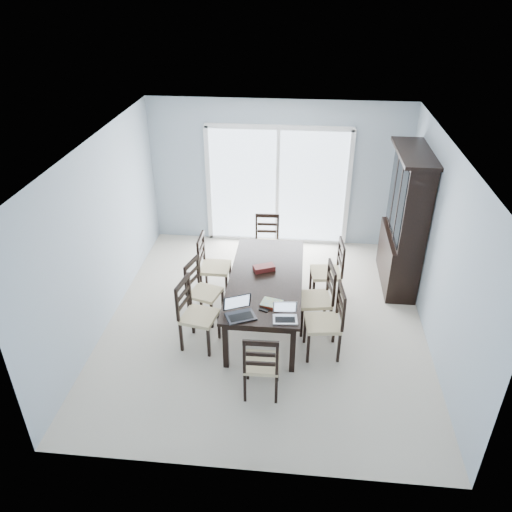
# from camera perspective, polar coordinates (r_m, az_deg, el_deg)

# --- Properties ---
(floor) EXTENTS (5.00, 5.00, 0.00)m
(floor) POSITION_cam_1_polar(r_m,az_deg,el_deg) (7.31, 1.08, -7.38)
(floor) COLOR beige
(floor) RESTS_ON ground
(ceiling) EXTENTS (5.00, 5.00, 0.00)m
(ceiling) POSITION_cam_1_polar(r_m,az_deg,el_deg) (6.09, 1.31, 12.42)
(ceiling) COLOR white
(ceiling) RESTS_ON back_wall
(back_wall) EXTENTS (4.50, 0.02, 2.60)m
(back_wall) POSITION_cam_1_polar(r_m,az_deg,el_deg) (8.87, 2.51, 9.31)
(back_wall) COLOR #9BABB9
(back_wall) RESTS_ON floor
(wall_left) EXTENTS (0.02, 5.00, 2.60)m
(wall_left) POSITION_cam_1_polar(r_m,az_deg,el_deg) (7.11, -17.21, 2.39)
(wall_left) COLOR #9BABB9
(wall_left) RESTS_ON floor
(wall_right) EXTENTS (0.02, 5.00, 2.60)m
(wall_right) POSITION_cam_1_polar(r_m,az_deg,el_deg) (6.83, 20.35, 0.61)
(wall_right) COLOR #9BABB9
(wall_right) RESTS_ON floor
(balcony) EXTENTS (4.50, 2.00, 0.10)m
(balcony) POSITION_cam_1_polar(r_m,az_deg,el_deg) (10.33, 2.69, 4.27)
(balcony) COLOR gray
(balcony) RESTS_ON ground
(railing) EXTENTS (4.50, 0.06, 1.10)m
(railing) POSITION_cam_1_polar(r_m,az_deg,el_deg) (11.01, 3.07, 9.35)
(railing) COLOR #99999E
(railing) RESTS_ON balcony
(dining_table) EXTENTS (1.00, 2.20, 0.75)m
(dining_table) POSITION_cam_1_polar(r_m,az_deg,el_deg) (6.92, 1.13, -2.96)
(dining_table) COLOR black
(dining_table) RESTS_ON floor
(china_hutch) EXTENTS (0.50, 1.38, 2.20)m
(china_hutch) POSITION_cam_1_polar(r_m,az_deg,el_deg) (7.96, 16.63, 3.69)
(china_hutch) COLOR black
(china_hutch) RESTS_ON floor
(sliding_door) EXTENTS (2.52, 0.05, 2.18)m
(sliding_door) POSITION_cam_1_polar(r_m,az_deg,el_deg) (8.93, 2.47, 7.98)
(sliding_door) COLOR silver
(sliding_door) RESTS_ON floor
(chair_left_near) EXTENTS (0.52, 0.51, 1.14)m
(chair_left_near) POSITION_cam_1_polar(r_m,az_deg,el_deg) (6.61, -7.34, -5.76)
(chair_left_near) COLOR black
(chair_left_near) RESTS_ON floor
(chair_left_mid) EXTENTS (0.51, 0.50, 1.07)m
(chair_left_mid) POSITION_cam_1_polar(r_m,az_deg,el_deg) (7.12, -6.52, -3.20)
(chair_left_mid) COLOR black
(chair_left_mid) RESTS_ON floor
(chair_left_far) EXTENTS (0.44, 0.43, 1.15)m
(chair_left_far) POSITION_cam_1_polar(r_m,az_deg,el_deg) (7.61, -5.42, -0.38)
(chair_left_far) COLOR black
(chair_left_far) RESTS_ON floor
(chair_right_near) EXTENTS (0.50, 0.49, 1.16)m
(chair_right_near) POSITION_cam_1_polar(r_m,az_deg,el_deg) (6.47, 8.59, -6.62)
(chair_right_near) COLOR black
(chair_right_near) RESTS_ON floor
(chair_right_mid) EXTENTS (0.51, 0.50, 1.16)m
(chair_right_mid) POSITION_cam_1_polar(r_m,az_deg,el_deg) (6.90, 7.59, -3.97)
(chair_right_mid) COLOR black
(chair_right_mid) RESTS_ON floor
(chair_right_far) EXTENTS (0.48, 0.47, 1.14)m
(chair_right_far) POSITION_cam_1_polar(r_m,az_deg,el_deg) (7.52, 8.77, -1.03)
(chair_right_far) COLOR black
(chair_right_far) RESTS_ON floor
(chair_end_near) EXTENTS (0.41, 0.42, 1.08)m
(chair_end_near) POSITION_cam_1_polar(r_m,az_deg,el_deg) (5.81, 0.61, -11.77)
(chair_end_near) COLOR black
(chair_end_near) RESTS_ON floor
(chair_end_far) EXTENTS (0.42, 0.43, 1.07)m
(chair_end_far) POSITION_cam_1_polar(r_m,az_deg,el_deg) (8.33, 1.25, 2.31)
(chair_end_far) COLOR black
(chair_end_far) RESTS_ON floor
(laptop_dark) EXTENTS (0.42, 0.37, 0.24)m
(laptop_dark) POSITION_cam_1_polar(r_m,az_deg,el_deg) (6.10, -1.77, -6.56)
(laptop_dark) COLOR black
(laptop_dark) RESTS_ON dining_table
(laptop_silver) EXTENTS (0.31, 0.23, 0.20)m
(laptop_silver) POSITION_cam_1_polar(r_m,az_deg,el_deg) (6.07, 3.35, -6.96)
(laptop_silver) COLOR #B7B7B9
(laptop_silver) RESTS_ON dining_table
(book_stack) EXTENTS (0.30, 0.25, 0.04)m
(book_stack) POSITION_cam_1_polar(r_m,az_deg,el_deg) (6.33, 1.74, -5.46)
(book_stack) COLOR maroon
(book_stack) RESTS_ON dining_table
(cell_phone) EXTENTS (0.13, 0.10, 0.01)m
(cell_phone) POSITION_cam_1_polar(r_m,az_deg,el_deg) (6.24, 0.91, -6.19)
(cell_phone) COLOR black
(cell_phone) RESTS_ON dining_table
(game_box) EXTENTS (0.33, 0.25, 0.07)m
(game_box) POSITION_cam_1_polar(r_m,az_deg,el_deg) (7.01, 0.93, -1.39)
(game_box) COLOR #511018
(game_box) RESTS_ON dining_table
(hot_tub) EXTENTS (1.89, 1.75, 0.85)m
(hot_tub) POSITION_cam_1_polar(r_m,az_deg,el_deg) (10.25, 1.19, 7.00)
(hot_tub) COLOR maroon
(hot_tub) RESTS_ON balcony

